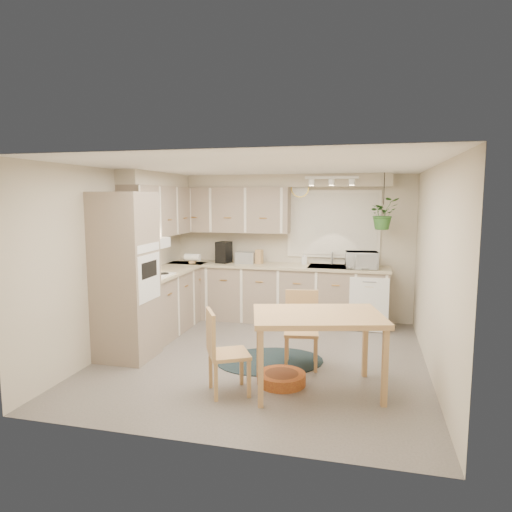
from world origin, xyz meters
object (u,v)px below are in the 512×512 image
dining_table (317,352)px  microwave (361,258)px  chair_back (301,330)px  braided_rug (270,361)px  pet_bed (282,379)px  chair_left (229,352)px

dining_table → microwave: microwave is taller
dining_table → microwave: 2.63m
chair_back → braided_rug: bearing=-17.4°
dining_table → chair_back: (-0.26, 0.66, 0.03)m
pet_bed → microwave: bearing=72.2°
chair_back → pet_bed: chair_back is taller
chair_left → braided_rug: (0.23, 0.99, -0.44)m
braided_rug → microwave: size_ratio=2.80×
chair_left → microwave: size_ratio=1.86×
dining_table → braided_rug: (-0.66, 0.72, -0.41)m
braided_rug → microwave: (1.05, 1.79, 1.10)m
dining_table → chair_back: chair_back is taller
chair_left → pet_bed: bearing=96.5°
chair_left → braided_rug: size_ratio=0.66×
dining_table → microwave: size_ratio=2.77×
microwave → dining_table: bearing=-107.4°
dining_table → pet_bed: dining_table is taller
dining_table → pet_bed: bearing=169.4°
chair_back → pet_bed: (-0.13, -0.58, -0.39)m
dining_table → chair_left: 0.92m
chair_left → microwave: bearing=126.8°
chair_left → pet_bed: size_ratio=1.67×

